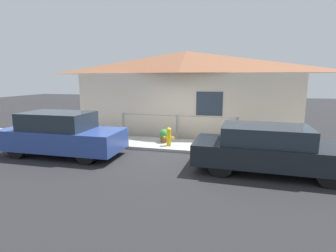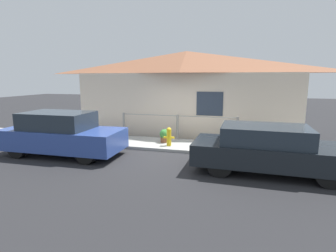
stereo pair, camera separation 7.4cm
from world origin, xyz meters
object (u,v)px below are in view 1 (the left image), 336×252
(potted_plant_near_hydrant, at_px, (164,135))
(car_right, at_px, (269,149))
(fire_hydrant, at_px, (169,136))
(car_left, at_px, (62,134))

(potted_plant_near_hydrant, bearing_deg, car_right, -31.49)
(car_right, distance_m, fire_hydrant, 3.79)
(car_right, bearing_deg, potted_plant_near_hydrant, 150.09)
(car_left, relative_size, potted_plant_near_hydrant, 7.83)
(car_left, relative_size, car_right, 0.97)
(car_left, distance_m, fire_hydrant, 3.78)
(car_left, bearing_deg, potted_plant_near_hydrant, 35.73)
(car_left, distance_m, car_right, 6.67)
(car_right, height_order, potted_plant_near_hydrant, car_right)
(fire_hydrant, distance_m, potted_plant_near_hydrant, 0.57)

